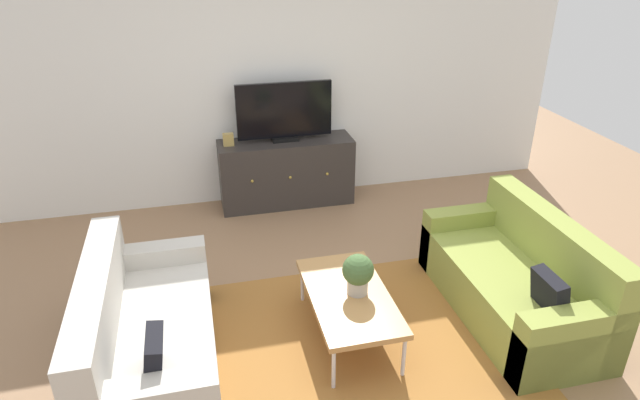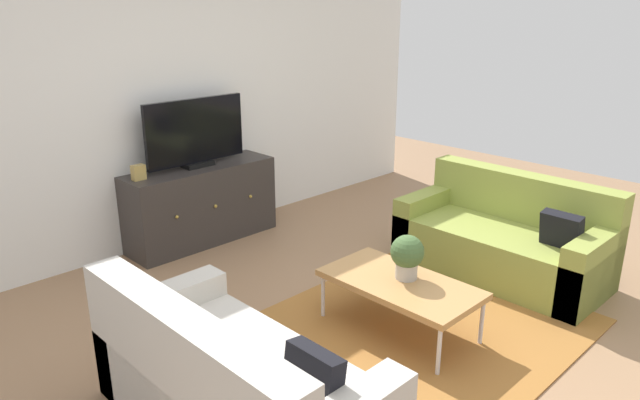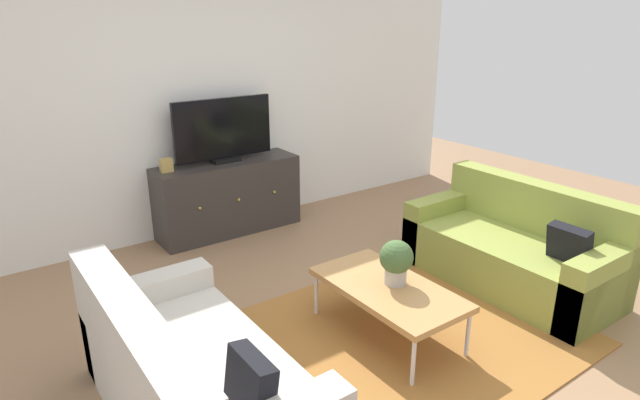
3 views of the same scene
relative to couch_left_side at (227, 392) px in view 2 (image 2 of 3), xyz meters
name	(u,v)px [view 2 (image 2 of 3)]	position (x,y,z in m)	size (l,w,h in m)	color
ground_plane	(387,328)	(1.43, 0.10, -0.28)	(10.00, 10.00, 0.00)	#997251
wall_back	(177,97)	(1.43, 2.65, 1.07)	(6.40, 0.12, 2.70)	white
area_rug	(404,336)	(1.43, -0.05, -0.27)	(2.50, 1.90, 0.01)	#9E662D
couch_left_side	(227,392)	(0.00, 0.00, 0.00)	(0.81, 1.66, 0.82)	beige
couch_right_side	(506,241)	(2.86, 0.00, 0.00)	(0.81, 1.66, 0.82)	olive
coffee_table	(400,285)	(1.47, 0.04, 0.07)	(0.57, 1.07, 0.38)	#B7844C
potted_plant	(407,255)	(1.53, 0.04, 0.28)	(0.23, 0.23, 0.31)	#B7B2A8
tv_console	(202,204)	(1.44, 2.37, 0.09)	(1.45, 0.47, 0.73)	#332D2B
flat_screen_tv	(196,133)	(1.44, 2.39, 0.77)	(1.01, 0.16, 0.63)	black
mantel_clock	(138,172)	(0.83, 2.37, 0.52)	(0.11, 0.07, 0.13)	tan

